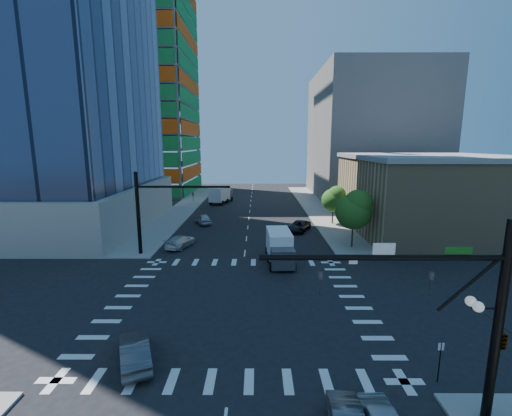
{
  "coord_description": "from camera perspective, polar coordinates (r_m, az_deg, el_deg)",
  "views": [
    {
      "loc": [
        1.43,
        -24.67,
        12.05
      ],
      "look_at": [
        1.28,
        8.0,
        5.91
      ],
      "focal_mm": 24.0,
      "sensor_mm": 36.0,
      "label": 1
    }
  ],
  "objects": [
    {
      "name": "no_parking_sign",
      "position": [
        21.1,
        28.32,
        -21.11
      ],
      "size": [
        0.3,
        0.06,
        2.2
      ],
      "color": "black",
      "rests_on": "ground"
    },
    {
      "name": "construction_building",
      "position": [
        92.14,
        -18.93,
        17.93
      ],
      "size": [
        25.16,
        34.5,
        70.6
      ],
      "color": "gray",
      "rests_on": "ground"
    },
    {
      "name": "sidewalk_ne",
      "position": [
        66.7,
        9.82,
        0.14
      ],
      "size": [
        5.0,
        60.0,
        0.15
      ],
      "primitive_type": "cube",
      "color": "gray",
      "rests_on": "ground"
    },
    {
      "name": "tree_south",
      "position": [
        40.84,
        16.18,
        -0.17
      ],
      "size": [
        4.16,
        4.16,
        6.82
      ],
      "color": "#382316",
      "rests_on": "sidewalk_ne"
    },
    {
      "name": "road_markings",
      "position": [
        27.5,
        -2.85,
        -15.36
      ],
      "size": [
        20.0,
        20.0,
        0.01
      ],
      "primitive_type": "cube",
      "color": "silver",
      "rests_on": "ground"
    },
    {
      "name": "car_sb_mid",
      "position": [
        52.87,
        -8.81,
        -1.82
      ],
      "size": [
        3.44,
        4.77,
        1.51
      ],
      "primitive_type": "imported",
      "rotation": [
        0.0,
        0.0,
        3.56
      ],
      "color": "#AEB1B6",
      "rests_on": "ground"
    },
    {
      "name": "car_sb_near",
      "position": [
        41.61,
        -12.41,
        -5.44
      ],
      "size": [
        3.38,
        5.19,
        1.4
      ],
      "primitive_type": "imported",
      "rotation": [
        0.0,
        0.0,
        2.82
      ],
      "color": "silver",
      "rests_on": "ground"
    },
    {
      "name": "bg_building_ne",
      "position": [
        83.7,
        18.43,
        11.45
      ],
      "size": [
        24.0,
        30.0,
        28.0
      ],
      "primitive_type": "cube",
      "color": "#68625E",
      "rests_on": "ground"
    },
    {
      "name": "sidewalk_nw",
      "position": [
        67.23,
        -11.7,
        0.16
      ],
      "size": [
        5.0,
        60.0,
        0.15
      ],
      "primitive_type": "cube",
      "color": "gray",
      "rests_on": "ground"
    },
    {
      "name": "car_sb_cross",
      "position": [
        21.66,
        -19.56,
        -21.57
      ],
      "size": [
        3.12,
        4.63,
        1.44
      ],
      "primitive_type": "imported",
      "rotation": [
        0.0,
        0.0,
        3.54
      ],
      "color": "#4A494E",
      "rests_on": "ground"
    },
    {
      "name": "car_nb_far",
      "position": [
        48.33,
        7.14,
        -3.01
      ],
      "size": [
        4.23,
        5.64,
        1.42
      ],
      "primitive_type": "imported",
      "rotation": [
        0.0,
        0.0,
        -0.42
      ],
      "color": "black",
      "rests_on": "ground"
    },
    {
      "name": "ground",
      "position": [
        27.5,
        -2.85,
        -15.36
      ],
      "size": [
        160.0,
        160.0,
        0.0
      ],
      "primitive_type": "plane",
      "color": "black",
      "rests_on": "ground"
    },
    {
      "name": "signal_mast_se",
      "position": [
        17.53,
        33.01,
        -14.87
      ],
      "size": [
        10.51,
        2.48,
        9.0
      ],
      "color": "black",
      "rests_on": "sidewalk_se"
    },
    {
      "name": "signal_mast_nw",
      "position": [
        38.5,
        -17.01,
        0.37
      ],
      "size": [
        10.2,
        0.4,
        9.0
      ],
      "color": "black",
      "rests_on": "sidewalk_nw"
    },
    {
      "name": "box_truck_near",
      "position": [
        35.32,
        4.02,
        -6.96
      ],
      "size": [
        2.85,
        6.09,
        3.13
      ],
      "rotation": [
        0.0,
        0.0,
        0.05
      ],
      "color": "black",
      "rests_on": "ground"
    },
    {
      "name": "box_truck_far",
      "position": [
        71.14,
        -5.75,
        2.09
      ],
      "size": [
        4.5,
        7.14,
        3.47
      ],
      "rotation": [
        0.0,
        0.0,
        2.87
      ],
      "color": "black",
      "rests_on": "ground"
    },
    {
      "name": "tree_north",
      "position": [
        52.49,
        12.92,
        1.54
      ],
      "size": [
        3.54,
        3.52,
        5.78
      ],
      "color": "#382316",
      "rests_on": "sidewalk_ne"
    },
    {
      "name": "commercial_building",
      "position": [
        52.72,
        26.84,
        2.15
      ],
      "size": [
        20.5,
        22.5,
        10.6
      ],
      "color": "tan",
      "rests_on": "ground"
    }
  ]
}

